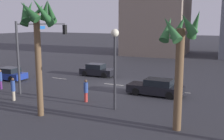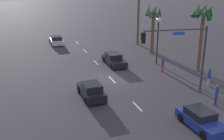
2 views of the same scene
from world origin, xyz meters
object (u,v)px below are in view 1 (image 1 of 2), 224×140
at_px(car_1, 8,74).
at_px(streetlamp, 115,53).
at_px(traffic_signal, 37,43).
at_px(pedestrian_2, 86,90).
at_px(car_2, 156,88).
at_px(pedestrian_0, 13,88).
at_px(palm_tree_0, 180,46).
at_px(building_0, 157,21).
at_px(pedestrian_1, 0,79).
at_px(car_0, 97,70).
at_px(palm_tree_3, 38,25).

bearing_deg(car_1, streetlamp, 164.76).
distance_m(traffic_signal, pedestrian_2, 7.14).
height_order(car_1, car_2, car_2).
xyz_separation_m(pedestrian_0, pedestrian_2, (-5.35, -2.27, -0.04)).
xyz_separation_m(pedestrian_0, palm_tree_0, (-13.02, 0.13, 3.87)).
xyz_separation_m(car_2, streetlamp, (1.42, 5.13, 3.40)).
bearing_deg(traffic_signal, building_0, -91.42).
distance_m(traffic_signal, pedestrian_0, 5.09).
relative_size(car_2, building_0, 0.37).
height_order(pedestrian_1, building_0, building_0).
distance_m(car_1, palm_tree_0, 20.97).
relative_size(car_2, streetlamp, 0.82).
height_order(pedestrian_2, palm_tree_0, palm_tree_0).
xyz_separation_m(car_2, palm_tree_0, (-3.41, 6.85, 4.21)).
xyz_separation_m(car_0, car_1, (7.58, 6.18, -0.03)).
relative_size(traffic_signal, palm_tree_0, 0.90).
bearing_deg(car_0, streetlamp, 125.52).
relative_size(car_1, traffic_signal, 0.67).
distance_m(car_0, pedestrian_2, 10.54).
relative_size(car_0, pedestrian_1, 2.20).
xyz_separation_m(car_0, traffic_signal, (1.66, 8.03, 3.66)).
xyz_separation_m(car_2, pedestrian_0, (9.61, 6.72, 0.33)).
xyz_separation_m(traffic_signal, pedestrian_2, (-6.11, 1.52, -3.36)).
xyz_separation_m(streetlamp, pedestrian_1, (12.13, -0.64, -3.06)).
relative_size(car_2, pedestrian_0, 2.56).
bearing_deg(car_0, palm_tree_0, 135.43).
relative_size(pedestrian_1, palm_tree_0, 0.27).
distance_m(palm_tree_3, building_0, 38.80).
height_order(car_0, pedestrian_0, pedestrian_0).
bearing_deg(building_0, pedestrian_2, 94.92).
height_order(pedestrian_0, pedestrian_2, pedestrian_0).
distance_m(streetlamp, pedestrian_2, 4.27).
bearing_deg(pedestrian_2, traffic_signal, -13.94).
xyz_separation_m(streetlamp, building_0, (8.15, -35.16, 2.31)).
distance_m(streetlamp, pedestrian_1, 12.53).
bearing_deg(palm_tree_3, pedestrian_2, -103.03).
distance_m(car_0, pedestrian_1, 10.75).
distance_m(pedestrian_2, palm_tree_0, 8.94).
distance_m(streetlamp, pedestrian_0, 8.89).
relative_size(car_2, pedestrian_1, 2.57).
xyz_separation_m(car_1, palm_tree_3, (-11.09, 7.44, 5.35)).
height_order(car_1, palm_tree_0, palm_tree_0).
distance_m(pedestrian_0, pedestrian_1, 4.52).
xyz_separation_m(traffic_signal, streetlamp, (-8.96, 2.20, -0.25)).
bearing_deg(car_2, palm_tree_0, 116.48).
bearing_deg(car_1, car_0, -140.80).
distance_m(car_1, pedestrian_2, 12.50).
relative_size(car_0, pedestrian_0, 2.19).
xyz_separation_m(pedestrian_0, building_0, (-0.05, -36.75, 5.38)).
height_order(streetlamp, pedestrian_1, streetlamp).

